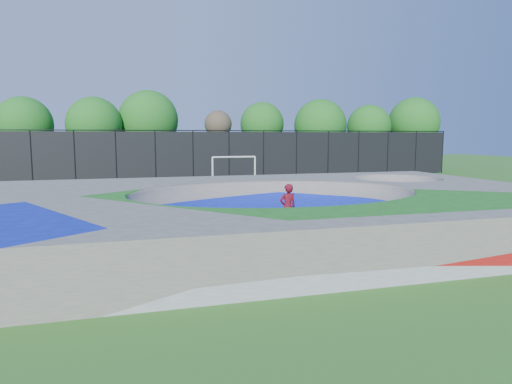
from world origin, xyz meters
TOP-DOWN VIEW (x-y plane):
  - ground at (0.00, 0.00)m, footprint 120.00×120.00m
  - skate_deck at (0.00, 0.00)m, footprint 22.00×14.00m
  - skater at (0.34, -0.41)m, footprint 0.70×0.50m
  - skateboard at (0.34, -0.41)m, footprint 0.81×0.35m
  - soccer_goal at (2.11, 15.51)m, footprint 3.23×0.12m
  - fence at (0.00, 21.00)m, footprint 48.09×0.09m
  - treeline at (-2.06, 25.73)m, footprint 53.46×7.09m

SIDE VIEW (x-z plane):
  - ground at x=0.00m, z-range 0.00..0.00m
  - skateboard at x=0.34m, z-range 0.00..0.05m
  - skate_deck at x=0.00m, z-range 0.00..1.50m
  - skater at x=0.34m, z-range 0.00..1.80m
  - soccer_goal at x=2.11m, z-range 0.41..2.55m
  - fence at x=0.00m, z-range 0.08..4.12m
  - treeline at x=-2.06m, z-range 0.81..8.81m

